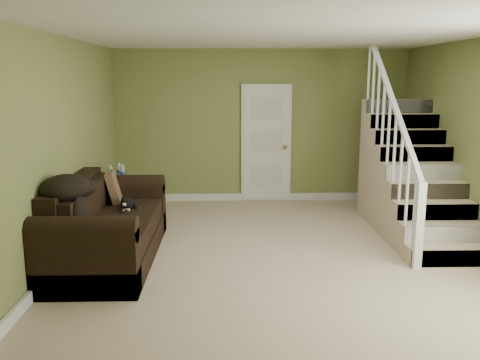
{
  "coord_description": "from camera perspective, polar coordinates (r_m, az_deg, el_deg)",
  "views": [
    {
      "loc": [
        -0.59,
        -6.0,
        2.11
      ],
      "look_at": [
        -0.42,
        0.14,
        0.88
      ],
      "focal_mm": 38.0,
      "sensor_mm": 36.0,
      "label": 1
    }
  ],
  "objects": [
    {
      "name": "floor",
      "position": [
        6.38,
        3.86,
        -7.99
      ],
      "size": [
        5.0,
        5.5,
        0.01
      ],
      "primitive_type": "cube",
      "color": "tan",
      "rests_on": "ground"
    },
    {
      "name": "staircase",
      "position": [
        7.57,
        18.43,
        -0.44
      ],
      "size": [
        1.0,
        2.51,
        2.82
      ],
      "color": "tan",
      "rests_on": "floor"
    },
    {
      "name": "side_table",
      "position": [
        7.7,
        -13.44,
        -2.31
      ],
      "size": [
        0.64,
        0.64,
        0.89
      ],
      "rotation": [
        0.0,
        0.0,
        0.2
      ],
      "color": "black",
      "rests_on": "floor"
    },
    {
      "name": "wall_front",
      "position": [
        3.4,
        8.47,
        -2.57
      ],
      "size": [
        5.0,
        0.04,
        2.6
      ],
      "primitive_type": "cube",
      "color": "olive",
      "rests_on": "floor"
    },
    {
      "name": "wall_back",
      "position": [
        8.8,
        2.3,
        6.05
      ],
      "size": [
        5.0,
        0.04,
        2.6
      ],
      "primitive_type": "cube",
      "color": "olive",
      "rests_on": "floor"
    },
    {
      "name": "door",
      "position": [
        8.8,
        2.96,
        4.11
      ],
      "size": [
        0.86,
        0.12,
        2.02
      ],
      "color": "white",
      "rests_on": "floor"
    },
    {
      "name": "wall_left",
      "position": [
        6.35,
        -19.11,
        3.38
      ],
      "size": [
        0.04,
        5.5,
        2.6
      ],
      "primitive_type": "cube",
      "color": "olive",
      "rests_on": "floor"
    },
    {
      "name": "banana",
      "position": [
        5.82,
        -14.53,
        -4.63
      ],
      "size": [
        0.17,
        0.21,
        0.06
      ],
      "primitive_type": "ellipsoid",
      "rotation": [
        0.0,
        0.0,
        0.62
      ],
      "color": "yellow",
      "rests_on": "sofa"
    },
    {
      "name": "sofa",
      "position": [
        6.22,
        -14.89,
        -5.38
      ],
      "size": [
        1.04,
        2.4,
        0.95
      ],
      "color": "black",
      "rests_on": "floor"
    },
    {
      "name": "ceiling",
      "position": [
        6.04,
        4.2,
        15.96
      ],
      "size": [
        5.0,
        5.5,
        0.01
      ],
      "primitive_type": "cube",
      "color": "white",
      "rests_on": "wall_back"
    },
    {
      "name": "baseboard_back",
      "position": [
        8.97,
        2.25,
        -1.88
      ],
      "size": [
        5.0,
        0.04,
        0.12
      ],
      "primitive_type": "cube",
      "color": "white",
      "rests_on": "floor"
    },
    {
      "name": "baseboard_left",
      "position": [
        6.61,
        -18.16,
        -7.31
      ],
      "size": [
        0.04,
        5.5,
        0.12
      ],
      "primitive_type": "cube",
      "color": "white",
      "rests_on": "floor"
    },
    {
      "name": "throw_pillow",
      "position": [
        6.83,
        -14.02,
        -0.75
      ],
      "size": [
        0.25,
        0.43,
        0.42
      ],
      "primitive_type": "cube",
      "rotation": [
        0.0,
        -0.24,
        0.14
      ],
      "color": "#492E1D",
      "rests_on": "sofa"
    },
    {
      "name": "throw_blanket",
      "position": [
        5.64,
        -19.09,
        -0.82
      ],
      "size": [
        0.6,
        0.73,
        0.27
      ],
      "primitive_type": "ellipsoid",
      "rotation": [
        0.0,
        0.0,
        -0.16
      ],
      "color": "black",
      "rests_on": "sofa"
    },
    {
      "name": "baseboard_right",
      "position": [
        7.04,
        24.47,
        -6.65
      ],
      "size": [
        0.04,
        5.5,
        0.12
      ],
      "primitive_type": "cube",
      "color": "white",
      "rests_on": "floor"
    },
    {
      "name": "cat",
      "position": [
        6.42,
        -12.57,
        -2.6
      ],
      "size": [
        0.2,
        0.42,
        0.21
      ],
      "rotation": [
        0.0,
        0.0,
        0.0
      ],
      "color": "black",
      "rests_on": "sofa"
    }
  ]
}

